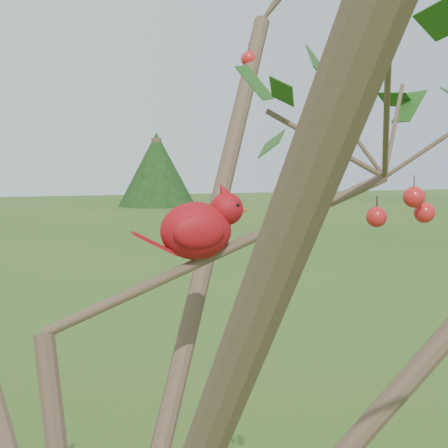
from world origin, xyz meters
name	(u,v)px	position (x,y,z in m)	size (l,w,h in m)	color
crabapple_tree	(98,236)	(0.03, -0.02, 2.12)	(2.35, 2.05, 2.95)	#493627
cardinal	(200,228)	(0.21, 0.08, 2.12)	(0.20, 0.10, 0.14)	#A40E19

